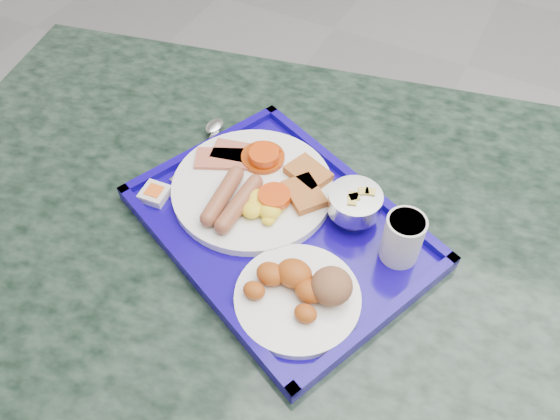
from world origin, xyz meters
name	(u,v)px	position (x,y,z in m)	size (l,w,h in m)	color
table	(274,288)	(-0.74, -0.44, 0.61)	(1.45, 1.12, 0.82)	slate
tray	(280,228)	(-0.72, -0.46, 0.82)	(0.56, 0.49, 0.03)	#110284
main_plate	(255,187)	(-0.79, -0.41, 0.84)	(0.27, 0.27, 0.04)	white
bread_plate	(302,291)	(-0.63, -0.56, 0.85)	(0.18, 0.18, 0.06)	white
fruit_bowl	(355,203)	(-0.62, -0.39, 0.87)	(0.09, 0.09, 0.06)	#B9B9BB
juice_cup	(403,237)	(-0.53, -0.42, 0.88)	(0.06, 0.06, 0.08)	silver
spoon	(211,135)	(-0.93, -0.33, 0.83)	(0.06, 0.18, 0.01)	#B9B9BB
knife	(205,156)	(-0.91, -0.38, 0.83)	(0.01, 0.18, 0.00)	#B9B9BB
jam_packet	(155,194)	(-0.94, -0.50, 0.84)	(0.05, 0.05, 0.02)	silver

